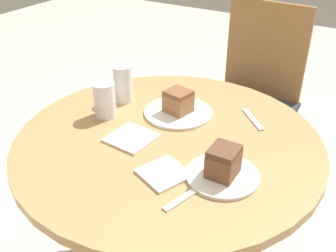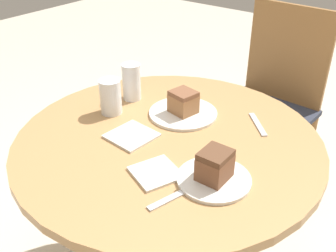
{
  "view_description": "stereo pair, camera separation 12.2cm",
  "coord_description": "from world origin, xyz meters",
  "px_view_note": "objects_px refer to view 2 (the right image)",
  "views": [
    {
      "loc": [
        0.54,
        -0.9,
        1.37
      ],
      "look_at": [
        0.0,
        0.0,
        0.74
      ],
      "focal_mm": 42.0,
      "sensor_mm": 36.0,
      "label": 1
    },
    {
      "loc": [
        0.64,
        -0.83,
        1.37
      ],
      "look_at": [
        0.0,
        0.0,
        0.74
      ],
      "focal_mm": 42.0,
      "sensor_mm": 36.0,
      "label": 2
    }
  ],
  "objects_px": {
    "glass_lemonade": "(132,84)",
    "chair": "(271,99)",
    "plate_near": "(214,179)",
    "cake_slice_near": "(215,165)",
    "plate_far": "(183,113)",
    "cake_slice_far": "(183,102)",
    "glass_water": "(111,99)"
  },
  "relations": [
    {
      "from": "chair",
      "to": "plate_far",
      "type": "bearing_deg",
      "value": -88.64
    },
    {
      "from": "cake_slice_far",
      "to": "plate_far",
      "type": "bearing_deg",
      "value": 104.04
    },
    {
      "from": "chair",
      "to": "cake_slice_near",
      "type": "relative_size",
      "value": 10.85
    },
    {
      "from": "plate_far",
      "to": "cake_slice_near",
      "type": "height_order",
      "value": "cake_slice_near"
    },
    {
      "from": "cake_slice_far",
      "to": "glass_lemonade",
      "type": "distance_m",
      "value": 0.22
    },
    {
      "from": "chair",
      "to": "glass_lemonade",
      "type": "xyz_separation_m",
      "value": [
        -0.25,
        -0.74,
        0.28
      ]
    },
    {
      "from": "chair",
      "to": "glass_water",
      "type": "bearing_deg",
      "value": -101.78
    },
    {
      "from": "plate_near",
      "to": "cake_slice_far",
      "type": "relative_size",
      "value": 2.09
    },
    {
      "from": "glass_water",
      "to": "plate_near",
      "type": "bearing_deg",
      "value": -12.26
    },
    {
      "from": "plate_near",
      "to": "glass_lemonade",
      "type": "height_order",
      "value": "glass_lemonade"
    },
    {
      "from": "plate_near",
      "to": "plate_far",
      "type": "xyz_separation_m",
      "value": [
        -0.28,
        0.25,
        0.0
      ]
    },
    {
      "from": "plate_near",
      "to": "cake_slice_far",
      "type": "xyz_separation_m",
      "value": [
        -0.28,
        0.25,
        0.04
      ]
    },
    {
      "from": "plate_far",
      "to": "cake_slice_near",
      "type": "distance_m",
      "value": 0.38
    },
    {
      "from": "chair",
      "to": "cake_slice_far",
      "type": "bearing_deg",
      "value": -88.64
    },
    {
      "from": "plate_far",
      "to": "glass_lemonade",
      "type": "relative_size",
      "value": 1.74
    },
    {
      "from": "plate_far",
      "to": "cake_slice_near",
      "type": "relative_size",
      "value": 2.78
    },
    {
      "from": "plate_far",
      "to": "cake_slice_near",
      "type": "bearing_deg",
      "value": -41.43
    },
    {
      "from": "plate_far",
      "to": "glass_lemonade",
      "type": "bearing_deg",
      "value": -175.8
    },
    {
      "from": "plate_near",
      "to": "glass_lemonade",
      "type": "bearing_deg",
      "value": 155.39
    },
    {
      "from": "cake_slice_near",
      "to": "cake_slice_far",
      "type": "bearing_deg",
      "value": 138.57
    },
    {
      "from": "plate_near",
      "to": "glass_water",
      "type": "bearing_deg",
      "value": 167.74
    },
    {
      "from": "plate_far",
      "to": "glass_water",
      "type": "distance_m",
      "value": 0.26
    },
    {
      "from": "plate_near",
      "to": "cake_slice_near",
      "type": "relative_size",
      "value": 2.36
    },
    {
      "from": "cake_slice_near",
      "to": "glass_lemonade",
      "type": "bearing_deg",
      "value": 155.39
    },
    {
      "from": "chair",
      "to": "cake_slice_far",
      "type": "xyz_separation_m",
      "value": [
        -0.03,
        -0.72,
        0.27
      ]
    },
    {
      "from": "plate_near",
      "to": "glass_water",
      "type": "distance_m",
      "value": 0.5
    },
    {
      "from": "cake_slice_far",
      "to": "glass_lemonade",
      "type": "height_order",
      "value": "glass_lemonade"
    },
    {
      "from": "cake_slice_far",
      "to": "glass_water",
      "type": "distance_m",
      "value": 0.25
    },
    {
      "from": "glass_lemonade",
      "to": "chair",
      "type": "bearing_deg",
      "value": 71.34
    },
    {
      "from": "glass_water",
      "to": "plate_far",
      "type": "bearing_deg",
      "value": 34.14
    },
    {
      "from": "plate_near",
      "to": "cake_slice_near",
      "type": "distance_m",
      "value": 0.05
    },
    {
      "from": "cake_slice_near",
      "to": "cake_slice_far",
      "type": "distance_m",
      "value": 0.37
    }
  ]
}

